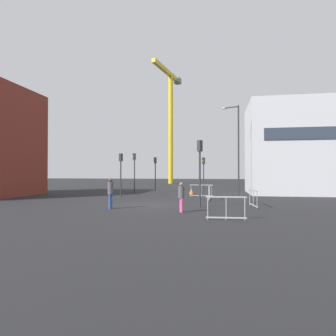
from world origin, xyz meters
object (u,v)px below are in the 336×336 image
(traffic_light_crosswalk, at_px, (155,168))
(pedestrian_waiting, at_px, (111,191))
(traffic_light_near, at_px, (121,167))
(pedestrian_walking, at_px, (181,195))
(traffic_cone_by_barrier, at_px, (191,192))
(streetlamp_tall, at_px, (237,144))
(traffic_light_island, at_px, (134,166))
(traffic_light_far, at_px, (204,169))
(construction_crane, at_px, (170,112))
(traffic_light_corner, at_px, (200,162))

(traffic_light_crosswalk, relative_size, pedestrian_waiting, 2.16)
(traffic_light_near, xyz_separation_m, pedestrian_walking, (6.77, -9.78, -1.67))
(traffic_light_near, xyz_separation_m, traffic_cone_by_barrier, (6.12, 3.23, -2.32))
(traffic_light_crosswalk, relative_size, traffic_cone_by_barrier, 6.22)
(streetlamp_tall, relative_size, pedestrian_waiting, 4.44)
(traffic_light_island, distance_m, pedestrian_walking, 16.42)
(streetlamp_tall, height_order, pedestrian_waiting, streetlamp_tall)
(traffic_light_crosswalk, distance_m, traffic_light_island, 3.92)
(traffic_light_crosswalk, xyz_separation_m, pedestrian_walking, (5.43, -18.38, -1.72))
(streetlamp_tall, bearing_deg, traffic_light_far, 122.46)
(construction_crane, xyz_separation_m, traffic_light_crosswalk, (1.82, -22.20, -11.24))
(construction_crane, xyz_separation_m, traffic_light_near, (0.48, -30.80, -11.29))
(streetlamp_tall, bearing_deg, pedestrian_waiting, -127.87)
(traffic_light_island, distance_m, pedestrian_waiting, 14.28)
(construction_crane, bearing_deg, pedestrian_walking, -79.87)
(traffic_light_corner, bearing_deg, traffic_light_island, 122.45)
(streetlamp_tall, relative_size, pedestrian_walking, 4.98)
(traffic_light_island, relative_size, traffic_cone_by_barrier, 6.63)
(traffic_light_near, relative_size, pedestrian_walking, 2.38)
(traffic_light_far, xyz_separation_m, pedestrian_walking, (-0.37, -16.10, -1.60))
(traffic_light_corner, distance_m, pedestrian_waiting, 5.76)
(traffic_light_near, bearing_deg, pedestrian_waiting, -74.97)
(traffic_light_near, distance_m, traffic_light_corner, 10.53)
(traffic_light_corner, height_order, pedestrian_waiting, traffic_light_corner)
(streetlamp_tall, bearing_deg, pedestrian_walking, -107.94)
(traffic_light_far, relative_size, pedestrian_walking, 2.31)
(traffic_light_crosswalk, xyz_separation_m, traffic_light_near, (-1.34, -8.60, -0.04))
(traffic_light_crosswalk, xyz_separation_m, traffic_light_corner, (6.28, -15.86, 0.14))
(streetlamp_tall, relative_size, traffic_light_near, 2.09)
(construction_crane, bearing_deg, traffic_light_corner, -77.98)
(traffic_light_island, bearing_deg, traffic_light_crosswalk, 67.41)
(traffic_light_corner, height_order, pedestrian_walking, traffic_light_corner)
(pedestrian_waiting, height_order, traffic_cone_by_barrier, pedestrian_waiting)
(traffic_light_far, height_order, traffic_cone_by_barrier, traffic_light_far)
(traffic_cone_by_barrier, bearing_deg, traffic_light_island, 164.38)
(traffic_cone_by_barrier, bearing_deg, traffic_light_corner, -81.81)
(traffic_cone_by_barrier, bearing_deg, pedestrian_walking, -87.11)
(pedestrian_walking, xyz_separation_m, pedestrian_waiting, (-4.37, 0.83, 0.13))
(construction_crane, bearing_deg, traffic_cone_by_barrier, -76.55)
(traffic_light_far, xyz_separation_m, traffic_light_corner, (0.48, -13.57, 0.25))
(construction_crane, relative_size, traffic_light_island, 5.11)
(construction_crane, bearing_deg, streetlamp_tall, -69.86)
(construction_crane, xyz_separation_m, traffic_light_island, (0.31, -25.81, -11.09))
(pedestrian_waiting, bearing_deg, streetlamp_tall, 52.13)
(pedestrian_walking, height_order, pedestrian_waiting, pedestrian_waiting)
(streetlamp_tall, height_order, traffic_cone_by_barrier, streetlamp_tall)
(traffic_light_crosswalk, xyz_separation_m, pedestrian_waiting, (1.06, -17.55, -1.59))
(traffic_light_corner, bearing_deg, streetlamp_tall, 72.27)
(pedestrian_walking, xyz_separation_m, traffic_cone_by_barrier, (-0.66, 13.01, -0.65))
(streetlamp_tall, xyz_separation_m, traffic_light_near, (-10.35, -1.27, -2.09))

